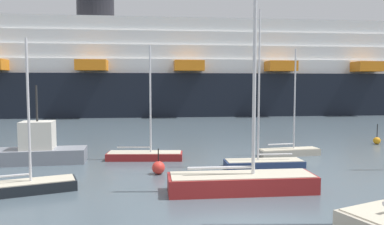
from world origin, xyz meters
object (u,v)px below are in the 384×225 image
at_px(sailboat_2, 289,150).
at_px(sailboat_7, 145,154).
at_px(sailboat_4, 22,185).
at_px(sailboat_0, 242,180).
at_px(channel_buoy_1, 377,140).
at_px(sailboat_3, 264,160).
at_px(channel_buoy_0, 158,168).
at_px(fishing_boat_0, 34,149).
at_px(cruise_ship, 223,73).

height_order(sailboat_2, sailboat_7, sailboat_7).
bearing_deg(sailboat_4, sailboat_0, -22.61).
relative_size(sailboat_4, channel_buoy_1, 4.19).
bearing_deg(sailboat_3, sailboat_7, -22.24).
bearing_deg(sailboat_0, sailboat_7, 120.44).
bearing_deg(channel_buoy_1, channel_buoy_0, -156.48).
distance_m(sailboat_0, channel_buoy_1, 17.96).
bearing_deg(sailboat_3, sailboat_0, 62.73).
bearing_deg(sailboat_4, channel_buoy_1, 7.23).
xyz_separation_m(sailboat_3, channel_buoy_1, (11.42, 6.67, -0.08)).
height_order(sailboat_2, channel_buoy_0, sailboat_2).
bearing_deg(channel_buoy_0, sailboat_0, -46.44).
height_order(sailboat_7, fishing_boat_0, sailboat_7).
distance_m(sailboat_2, sailboat_7, 9.51).
bearing_deg(sailboat_2, sailboat_4, -161.52).
distance_m(sailboat_0, sailboat_2, 9.35).
bearing_deg(sailboat_0, channel_buoy_1, 40.40).
xyz_separation_m(channel_buoy_0, channel_buoy_1, (17.47, 7.60, -0.05)).
height_order(sailboat_3, channel_buoy_0, sailboat_3).
bearing_deg(sailboat_4, fishing_boat_0, 84.77).
xyz_separation_m(sailboat_4, cruise_ship, (18.19, 43.55, 6.14)).
relative_size(fishing_boat_0, cruise_ship, 0.05).
height_order(sailboat_3, sailboat_4, sailboat_3).
bearing_deg(sailboat_4, cruise_ship, 50.97).
distance_m(sailboat_2, fishing_boat_0, 16.08).
bearing_deg(cruise_ship, sailboat_7, -108.00).
relative_size(sailboat_2, channel_buoy_0, 5.17).
relative_size(sailboat_2, sailboat_4, 1.05).
height_order(channel_buoy_0, channel_buoy_1, channel_buoy_1).
xyz_separation_m(sailboat_2, channel_buoy_0, (-8.81, -4.01, -0.00)).
distance_m(sailboat_4, channel_buoy_0, 6.58).
bearing_deg(channel_buoy_1, sailboat_0, -141.00).
relative_size(sailboat_3, cruise_ship, 0.08).
bearing_deg(sailboat_0, fishing_boat_0, 147.00).
relative_size(sailboat_7, fishing_boat_0, 1.14).
relative_size(fishing_boat_0, channel_buoy_0, 4.58).
bearing_deg(sailboat_7, cruise_ship, 77.57).
xyz_separation_m(sailboat_3, fishing_boat_0, (-13.32, 2.75, 0.44)).
bearing_deg(sailboat_0, sailboat_4, 175.15).
height_order(channel_buoy_0, cruise_ship, cruise_ship).
relative_size(sailboat_3, channel_buoy_1, 5.54).
relative_size(sailboat_4, fishing_boat_0, 1.08).
height_order(sailboat_7, channel_buoy_1, sailboat_7).
bearing_deg(channel_buoy_0, sailboat_3, 8.82).
relative_size(sailboat_2, sailboat_3, 0.79).
height_order(sailboat_4, sailboat_7, sailboat_7).
xyz_separation_m(sailboat_0, channel_buoy_1, (13.96, 11.30, -0.24)).
bearing_deg(fishing_boat_0, channel_buoy_0, -29.46).
distance_m(sailboat_0, sailboat_3, 5.29).
relative_size(sailboat_4, channel_buoy_0, 4.94).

